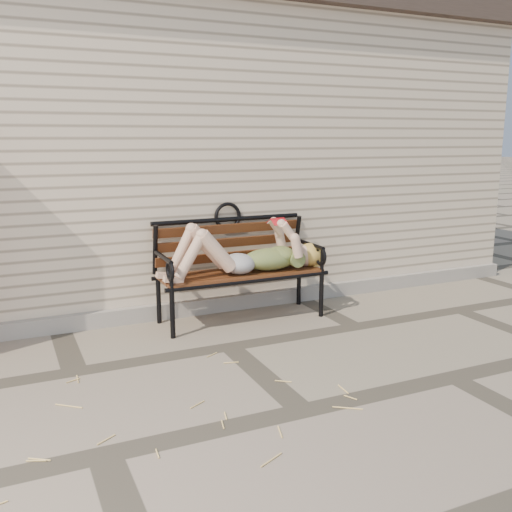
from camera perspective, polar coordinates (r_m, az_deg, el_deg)
name	(u,v)px	position (r m, az deg, el deg)	size (l,w,h in m)	color
ground	(230,347)	(4.83, -2.60, -9.06)	(80.00, 80.00, 0.00)	gray
house_wall	(140,155)	(7.39, -11.56, 9.87)	(8.00, 4.00, 3.00)	beige
house_roof	(134,15)	(7.52, -12.12, 22.52)	(8.30, 4.30, 0.30)	#42342F
foundation_strip	(193,307)	(5.67, -6.29, -5.12)	(8.00, 0.10, 0.15)	gray
garden_bench	(237,255)	(5.45, -1.92, 0.12)	(1.70, 0.68, 1.10)	black
reading_woman	(244,254)	(5.33, -1.23, 0.25)	(1.60, 0.36, 0.50)	#092E3F
straw_scatter	(128,408)	(3.90, -12.71, -14.57)	(2.87, 1.71, 0.01)	#E7C271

